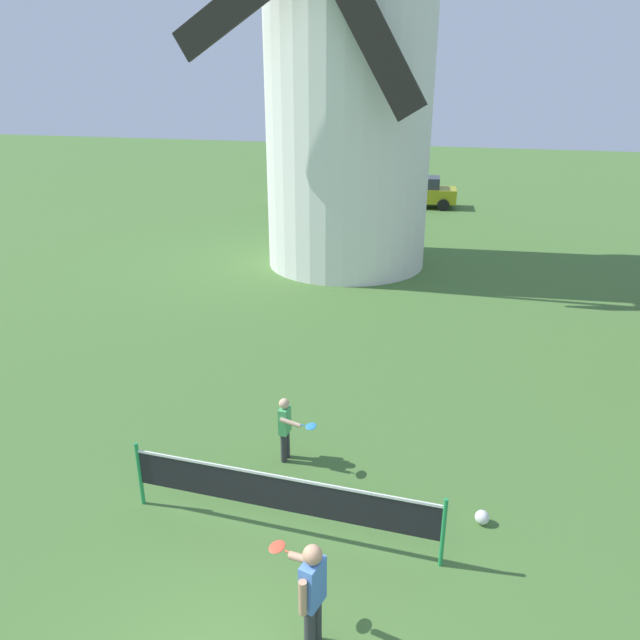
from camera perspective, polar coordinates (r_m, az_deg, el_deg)
windmill at (r=21.02m, az=2.82°, el=23.99°), size 9.06×6.31×14.17m
tennis_net at (r=8.88m, az=-3.77°, el=-16.20°), size 4.65×0.06×1.10m
player_near at (r=7.35m, az=-0.84°, el=-24.43°), size 0.78×0.71×1.48m
player_far at (r=10.37m, az=-3.26°, el=-10.04°), size 0.71×0.50×1.20m
stray_ball at (r=9.68m, az=15.19°, el=-17.69°), size 0.22×0.22×0.22m
parked_car_cream at (r=33.50m, az=-0.90°, el=12.60°), size 4.03×1.89×1.56m
parked_car_mustard at (r=32.37m, az=9.23°, el=12.01°), size 4.18×2.25×1.56m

